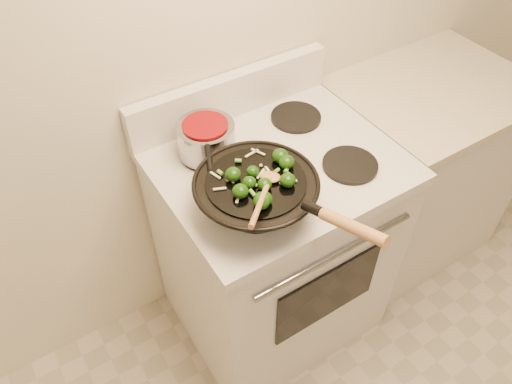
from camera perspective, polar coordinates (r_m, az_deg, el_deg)
stove at (r=1.97m, az=2.05°, el=-6.08°), size 0.78×0.67×1.08m
counter_unit at (r=2.39m, az=17.57°, el=2.38°), size 0.77×0.62×0.91m
wok at (r=1.42m, az=0.13°, el=-0.21°), size 0.36×0.59×0.22m
stirfry at (r=1.37m, az=0.79°, el=1.34°), size 0.25×0.23×0.04m
wooden_spoon at (r=1.33m, az=1.07°, el=0.23°), size 0.21×0.21×0.08m
saucepan at (r=1.62m, az=-5.71°, el=6.10°), size 0.19×0.29×0.11m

